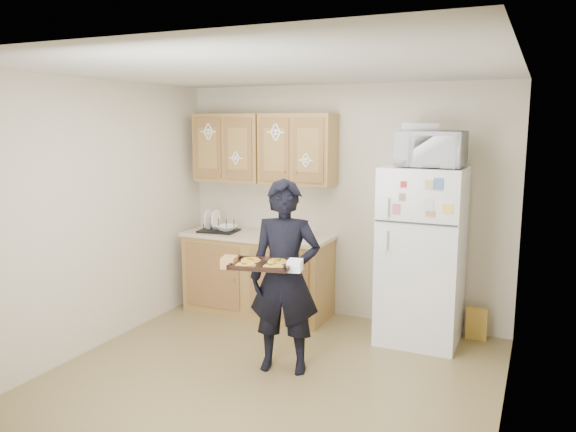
% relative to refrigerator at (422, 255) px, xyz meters
% --- Properties ---
extents(floor, '(3.60, 3.60, 0.00)m').
position_rel_refrigerator_xyz_m(floor, '(-0.95, -1.43, -0.85)').
color(floor, brown).
rests_on(floor, ground).
extents(ceiling, '(3.60, 3.60, 0.00)m').
position_rel_refrigerator_xyz_m(ceiling, '(-0.95, -1.43, 1.65)').
color(ceiling, beige).
rests_on(ceiling, wall_back).
extents(wall_back, '(3.60, 0.04, 2.50)m').
position_rel_refrigerator_xyz_m(wall_back, '(-0.95, 0.37, 0.40)').
color(wall_back, beige).
rests_on(wall_back, floor).
extents(wall_front, '(3.60, 0.04, 2.50)m').
position_rel_refrigerator_xyz_m(wall_front, '(-0.95, -3.23, 0.40)').
color(wall_front, beige).
rests_on(wall_front, floor).
extents(wall_left, '(0.04, 3.60, 2.50)m').
position_rel_refrigerator_xyz_m(wall_left, '(-2.75, -1.43, 0.40)').
color(wall_left, beige).
rests_on(wall_left, floor).
extents(wall_right, '(0.04, 3.60, 2.50)m').
position_rel_refrigerator_xyz_m(wall_right, '(0.85, -1.43, 0.40)').
color(wall_right, beige).
rests_on(wall_right, floor).
extents(refrigerator, '(0.75, 0.70, 1.70)m').
position_rel_refrigerator_xyz_m(refrigerator, '(0.00, 0.00, 0.00)').
color(refrigerator, white).
rests_on(refrigerator, floor).
extents(base_cabinet, '(1.60, 0.60, 0.86)m').
position_rel_refrigerator_xyz_m(base_cabinet, '(-1.80, 0.05, -0.42)').
color(base_cabinet, olive).
rests_on(base_cabinet, floor).
extents(countertop, '(1.64, 0.64, 0.04)m').
position_rel_refrigerator_xyz_m(countertop, '(-1.80, 0.05, 0.03)').
color(countertop, beige).
rests_on(countertop, base_cabinet).
extents(upper_cab_left, '(0.80, 0.33, 0.75)m').
position_rel_refrigerator_xyz_m(upper_cab_left, '(-2.20, 0.18, 0.98)').
color(upper_cab_left, olive).
rests_on(upper_cab_left, wall_back).
extents(upper_cab_right, '(0.80, 0.33, 0.75)m').
position_rel_refrigerator_xyz_m(upper_cab_right, '(-1.38, 0.18, 0.98)').
color(upper_cab_right, olive).
rests_on(upper_cab_right, wall_back).
extents(cereal_box, '(0.20, 0.07, 0.32)m').
position_rel_refrigerator_xyz_m(cereal_box, '(0.52, 0.24, -0.69)').
color(cereal_box, gold).
rests_on(cereal_box, floor).
extents(person, '(0.67, 0.52, 1.65)m').
position_rel_refrigerator_xyz_m(person, '(-0.91, -1.15, -0.03)').
color(person, black).
rests_on(person, floor).
extents(baking_tray, '(0.55, 0.45, 0.04)m').
position_rel_refrigerator_xyz_m(baking_tray, '(-0.98, -1.44, 0.14)').
color(baking_tray, black).
rests_on(baking_tray, person).
extents(pizza_front_left, '(0.16, 0.16, 0.02)m').
position_rel_refrigerator_xyz_m(pizza_front_left, '(-1.07, -1.55, 0.16)').
color(pizza_front_left, orange).
rests_on(pizza_front_left, baking_tray).
extents(pizza_front_right, '(0.16, 0.16, 0.02)m').
position_rel_refrigerator_xyz_m(pizza_front_right, '(-0.86, -1.49, 0.16)').
color(pizza_front_right, orange).
rests_on(pizza_front_right, baking_tray).
extents(pizza_back_left, '(0.16, 0.16, 0.02)m').
position_rel_refrigerator_xyz_m(pizza_back_left, '(-1.11, -1.39, 0.16)').
color(pizza_back_left, orange).
rests_on(pizza_back_left, baking_tray).
extents(pizza_back_right, '(0.16, 0.16, 0.02)m').
position_rel_refrigerator_xyz_m(pizza_back_right, '(-0.89, -1.34, 0.16)').
color(pizza_back_right, orange).
rests_on(pizza_back_right, baking_tray).
extents(microwave, '(0.61, 0.42, 0.33)m').
position_rel_refrigerator_xyz_m(microwave, '(0.05, -0.05, 1.02)').
color(microwave, white).
rests_on(microwave, refrigerator).
extents(foil_pan, '(0.36, 0.28, 0.07)m').
position_rel_refrigerator_xyz_m(foil_pan, '(-0.05, -0.02, 1.22)').
color(foil_pan, silver).
rests_on(foil_pan, microwave).
extents(dish_rack, '(0.45, 0.35, 0.16)m').
position_rel_refrigerator_xyz_m(dish_rack, '(-2.25, -0.02, 0.13)').
color(dish_rack, black).
rests_on(dish_rack, countertop).
extents(bowl, '(0.27, 0.27, 0.06)m').
position_rel_refrigerator_xyz_m(bowl, '(-2.15, -0.02, 0.10)').
color(bowl, white).
rests_on(bowl, dish_rack).
extents(soap_bottle, '(0.09, 0.09, 0.18)m').
position_rel_refrigerator_xyz_m(soap_bottle, '(-1.20, -0.07, 0.14)').
color(soap_bottle, white).
rests_on(soap_bottle, countertop).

